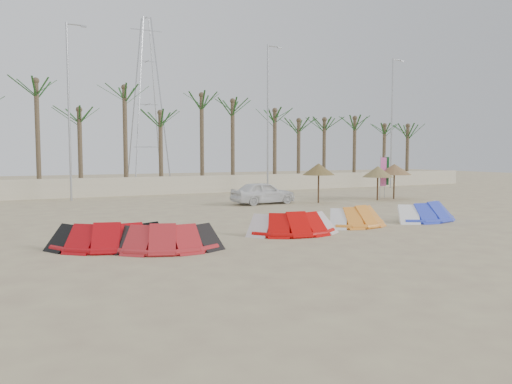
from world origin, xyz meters
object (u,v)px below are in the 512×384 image
kite_red_mid (161,236)px  kite_blue (422,210)px  kite_red_left (107,234)px  car (263,193)px  kite_red_right (289,222)px  parasol_right (394,169)px  parasol_left (319,169)px  kite_orange (354,216)px  parasol_mid (378,172)px

kite_red_mid → kite_blue: (12.34, 1.51, 0.00)m
kite_red_left → car: (10.69, 9.93, 0.24)m
kite_red_right → parasol_right: 16.27m
kite_red_right → kite_blue: size_ratio=0.92×
parasol_left → kite_red_right: bearing=-129.0°
kite_orange → kite_blue: bearing=1.7°
kite_red_left → car: 14.59m
kite_orange → kite_blue: same height
kite_red_mid → kite_red_right: bearing=9.4°
kite_red_mid → car: 14.34m
car → kite_blue: bearing=-165.2°
kite_red_right → kite_blue: 7.27m
parasol_left → parasol_mid: parasol_left is taller
parasol_mid → kite_orange: bearing=-134.7°
kite_orange → car: car is taller
car → kite_orange: bearing=172.3°
kite_red_left → kite_blue: 13.79m
parasol_left → parasol_right: 5.97m
kite_red_mid → car: bearing=49.8°
kite_red_left → parasol_left: bearing=32.7°
kite_red_right → parasol_right: (13.33, 9.21, 1.51)m
kite_orange → parasol_left: bearing=65.2°
kite_red_right → kite_red_left: bearing=178.4°
kite_red_right → parasol_right: parasol_right is taller
kite_red_left → kite_red_mid: same height
kite_red_left → kite_red_right: size_ratio=1.10×
kite_blue → car: bearing=108.1°
parasol_left → parasol_mid: size_ratio=1.10×
kite_red_right → car: bearing=67.7°
kite_red_left → kite_red_mid: (1.44, -1.02, -0.00)m
kite_red_mid → parasol_mid: 19.50m
kite_blue → kite_red_right: bearing=-174.7°
kite_red_left → kite_blue: same height
kite_red_left → kite_red_mid: bearing=-35.5°
kite_red_left → kite_red_right: (6.54, -0.18, -0.00)m
parasol_right → parasol_left: bearing=-179.0°
parasol_right → parasol_mid: bearing=-169.9°
parasol_left → car: bearing=162.7°
kite_blue → kite_orange: bearing=-178.3°
parasol_right → car: 9.31m
kite_blue → parasol_left: 8.59m
parasol_right → kite_red_right: bearing=-145.4°
kite_red_left → kite_red_right: same height
kite_orange → parasol_mid: size_ratio=1.42×
car → kite_red_right: bearing=154.3°
car → parasol_right: bearing=-98.9°
car → parasol_mid: bearing=-102.3°
parasol_mid → parasol_left: bearing=177.6°
kite_blue → parasol_mid: bearing=61.5°
parasol_right → car: parasol_right is taller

